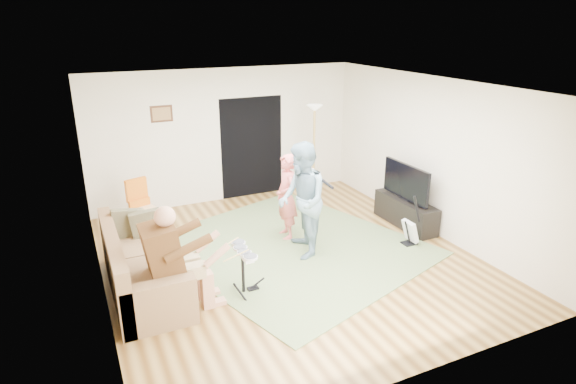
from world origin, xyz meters
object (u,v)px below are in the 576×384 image
(dining_chair, at_px, (144,213))
(singer, at_px, (286,197))
(sofa, at_px, (138,272))
(guitar_spare, at_px, (411,231))
(drum_kit, at_px, (243,273))
(television, at_px, (406,182))
(torchiere_lamp, at_px, (314,136))
(tv_cabinet, at_px, (405,212))
(guitarist, at_px, (302,201))

(dining_chair, bearing_deg, singer, -49.71)
(sofa, xyz_separation_m, guitar_spare, (4.36, -0.41, -0.05))
(drum_kit, xyz_separation_m, television, (3.45, 0.94, 0.55))
(drum_kit, relative_size, guitar_spare, 0.79)
(torchiere_lamp, xyz_separation_m, tv_cabinet, (0.92, -1.87, -1.12))
(drum_kit, height_order, singer, singer)
(singer, height_order, torchiere_lamp, torchiere_lamp)
(torchiere_lamp, xyz_separation_m, dining_chair, (-3.47, -0.13, -1.02))
(singer, distance_m, tv_cabinet, 2.29)
(singer, bearing_deg, dining_chair, -114.77)
(torchiere_lamp, bearing_deg, tv_cabinet, -63.80)
(guitarist, height_order, guitar_spare, guitarist)
(guitar_spare, xyz_separation_m, torchiere_lamp, (-0.48, 2.58, 1.12))
(guitarist, distance_m, tv_cabinet, 2.36)
(dining_chair, bearing_deg, guitarist, -62.13)
(guitarist, bearing_deg, dining_chair, -117.73)
(television, bearing_deg, sofa, -176.48)
(singer, relative_size, guitarist, 0.81)
(torchiere_lamp, height_order, dining_chair, torchiere_lamp)
(tv_cabinet, bearing_deg, television, 180.00)
(sofa, xyz_separation_m, guitarist, (2.55, 0.05, 0.62))
(sofa, distance_m, torchiere_lamp, 4.57)
(guitar_spare, distance_m, dining_chair, 4.65)
(guitarist, xyz_separation_m, guitar_spare, (1.81, -0.46, -0.67))
(tv_cabinet, bearing_deg, sofa, -176.51)
(tv_cabinet, bearing_deg, guitar_spare, -122.21)
(television, bearing_deg, guitar_spare, -119.19)
(sofa, height_order, television, television)
(sofa, relative_size, television, 1.88)
(guitarist, bearing_deg, television, 111.15)
(guitarist, relative_size, dining_chair, 1.92)
(guitar_spare, bearing_deg, dining_chair, 148.27)
(singer, relative_size, dining_chair, 1.55)
(guitar_spare, height_order, torchiere_lamp, torchiere_lamp)
(torchiere_lamp, height_order, television, torchiere_lamp)
(dining_chair, distance_m, tv_cabinet, 4.73)
(sofa, relative_size, dining_chair, 2.34)
(singer, bearing_deg, sofa, -68.44)
(torchiere_lamp, height_order, tv_cabinet, torchiere_lamp)
(torchiere_lamp, distance_m, dining_chair, 3.62)
(sofa, height_order, guitar_spare, sofa)
(sofa, height_order, tv_cabinet, sofa)
(drum_kit, relative_size, torchiere_lamp, 0.34)
(dining_chair, relative_size, tv_cabinet, 0.68)
(singer, distance_m, torchiere_lamp, 2.00)
(drum_kit, height_order, torchiere_lamp, torchiere_lamp)
(guitarist, bearing_deg, singer, -169.62)
(drum_kit, distance_m, television, 3.62)
(guitarist, bearing_deg, sofa, -73.78)
(drum_kit, height_order, television, television)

